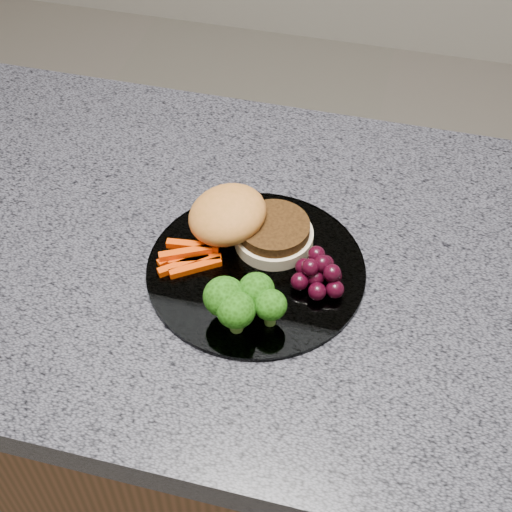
{
  "coord_description": "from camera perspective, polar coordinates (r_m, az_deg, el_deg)",
  "views": [
    {
      "loc": [
        0.08,
        -0.57,
        1.54
      ],
      "look_at": [
        -0.06,
        -0.03,
        0.93
      ],
      "focal_mm": 50.0,
      "sensor_mm": 36.0,
      "label": 1
    }
  ],
  "objects": [
    {
      "name": "countertop",
      "position": [
        0.87,
        4.03,
        -1.35
      ],
      "size": [
        1.2,
        0.6,
        0.04
      ],
      "primitive_type": "cube",
      "color": "#565560",
      "rests_on": "island_cabinet"
    },
    {
      "name": "island_cabinet",
      "position": [
        1.25,
        2.92,
        -14.98
      ],
      "size": [
        1.2,
        0.6,
        0.86
      ],
      "primitive_type": "cube",
      "color": "brown",
      "rests_on": "ground"
    },
    {
      "name": "broccoli",
      "position": [
        0.77,
        -1.11,
        -3.59
      ],
      "size": [
        0.09,
        0.07,
        0.06
      ],
      "rotation": [
        0.0,
        0.0,
        0.36
      ],
      "color": "#588430",
      "rests_on": "plate"
    },
    {
      "name": "plate",
      "position": [
        0.85,
        0.0,
        -1.05
      ],
      "size": [
        0.26,
        0.26,
        0.01
      ],
      "primitive_type": "cylinder",
      "color": "white",
      "rests_on": "countertop"
    },
    {
      "name": "grape_bunch",
      "position": [
        0.82,
        5.07,
        -1.39
      ],
      "size": [
        0.06,
        0.06,
        0.04
      ],
      "rotation": [
        0.0,
        0.0,
        0.18
      ],
      "color": "black",
      "rests_on": "plate"
    },
    {
      "name": "burger",
      "position": [
        0.86,
        -0.98,
        2.58
      ],
      "size": [
        0.17,
        0.11,
        0.05
      ],
      "rotation": [
        0.0,
        0.0,
        0.16
      ],
      "color": "beige",
      "rests_on": "plate"
    },
    {
      "name": "carrot_sticks",
      "position": [
        0.85,
        -5.37,
        -0.06
      ],
      "size": [
        0.08,
        0.07,
        0.02
      ],
      "rotation": [
        0.0,
        0.0,
        0.21
      ],
      "color": "#E23B03",
      "rests_on": "plate"
    }
  ]
}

